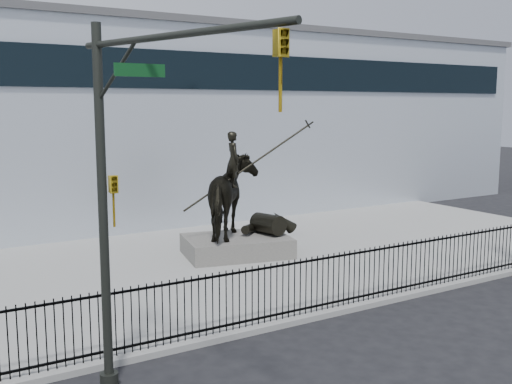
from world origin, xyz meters
TOP-DOWN VIEW (x-y plane):
  - ground at (0.00, 0.00)m, footprint 120.00×120.00m
  - plaza at (0.00, 7.00)m, footprint 30.00×12.00m
  - building at (0.00, 20.00)m, footprint 44.00×14.00m
  - picket_fence at (0.00, 1.25)m, footprint 22.10×0.10m
  - statue_plinth at (0.04, 7.52)m, footprint 4.11×3.25m
  - equestrian_statue at (0.11, 7.51)m, footprint 4.59×3.36m
  - traffic_signal_left at (-6.75, -0.62)m, footprint 1.52×4.84m

SIDE VIEW (x-z plane):
  - ground at x=0.00m, z-range 0.00..0.00m
  - plaza at x=0.00m, z-range 0.00..0.15m
  - statue_plinth at x=0.04m, z-range 0.15..0.84m
  - picket_fence at x=0.00m, z-range 0.15..1.65m
  - equestrian_statue at x=0.11m, z-range 0.29..4.26m
  - traffic_signal_left at x=-6.75m, z-range 0.53..7.53m
  - building at x=0.00m, z-range 0.00..9.00m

